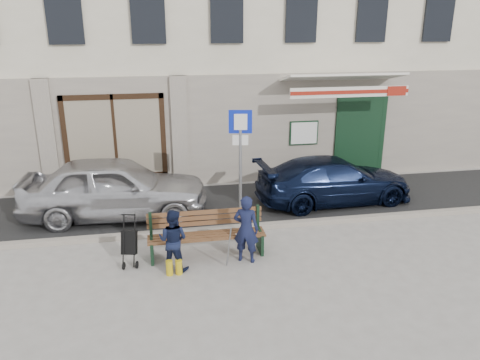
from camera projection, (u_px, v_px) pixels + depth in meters
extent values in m
plane|color=#9E9991|center=(266.00, 259.00, 9.55)|extent=(80.00, 80.00, 0.00)
cube|color=#282828|center=(239.00, 204.00, 12.44)|extent=(60.00, 3.20, 0.01)
cube|color=#9E9384|center=(251.00, 227.00, 10.93)|extent=(60.00, 0.18, 0.12)
cube|color=beige|center=(211.00, 10.00, 15.87)|extent=(20.00, 7.00, 10.00)
cube|color=#9E9384|center=(228.00, 130.00, 13.66)|extent=(20.00, 0.12, 3.20)
cube|color=maroon|center=(115.00, 136.00, 13.19)|extent=(2.50, 0.12, 2.00)
cube|color=black|center=(360.00, 135.00, 14.38)|extent=(1.60, 0.10, 2.60)
cube|color=black|center=(353.00, 135.00, 14.85)|extent=(1.25, 0.90, 2.40)
cube|color=white|center=(304.00, 133.00, 14.00)|extent=(0.80, 0.03, 0.65)
cube|color=white|center=(339.00, 78.00, 13.42)|extent=(3.40, 1.72, 0.42)
cube|color=white|center=(350.00, 92.00, 12.71)|extent=(3.40, 0.05, 0.28)
cube|color=maroon|center=(351.00, 92.00, 12.68)|extent=(3.40, 0.02, 0.10)
imported|color=silver|center=(115.00, 188.00, 11.44)|extent=(4.59, 2.11, 1.52)
imported|color=black|center=(334.00, 180.00, 12.46)|extent=(4.29, 1.97, 1.21)
cylinder|color=gray|center=(240.00, 173.00, 10.62)|extent=(0.07, 0.07, 2.69)
cube|color=#0C1FAB|center=(240.00, 122.00, 10.24)|extent=(0.51, 0.12, 0.52)
cube|color=white|center=(241.00, 122.00, 10.21)|extent=(0.29, 0.07, 0.35)
cube|color=white|center=(240.00, 140.00, 10.38)|extent=(0.35, 0.09, 0.23)
cube|color=brown|center=(207.00, 236.00, 9.57)|extent=(2.40, 0.50, 0.04)
cube|color=brown|center=(205.00, 217.00, 9.74)|extent=(2.40, 0.10, 0.36)
cube|color=#15311E|center=(152.00, 250.00, 9.45)|extent=(0.06, 0.50, 0.45)
cube|color=#15311E|center=(260.00, 241.00, 9.83)|extent=(0.06, 0.50, 0.45)
cube|color=white|center=(244.00, 234.00, 9.60)|extent=(0.34, 0.25, 0.11)
cylinder|color=gray|center=(229.00, 247.00, 8.99)|extent=(0.07, 0.34, 0.96)
cylinder|color=gold|center=(169.00, 268.00, 8.93)|extent=(0.13, 0.13, 0.30)
cylinder|color=gold|center=(179.00, 267.00, 8.96)|extent=(0.13, 0.13, 0.30)
imported|color=#141937|center=(246.00, 229.00, 9.29)|extent=(0.60, 0.52, 1.40)
imported|color=#131934|center=(173.00, 240.00, 9.01)|extent=(0.74, 0.68, 1.24)
cylinder|color=black|center=(124.00, 266.00, 9.15)|extent=(0.07, 0.15, 0.15)
cylinder|color=black|center=(137.00, 265.00, 9.19)|extent=(0.07, 0.15, 0.15)
cube|color=black|center=(129.00, 242.00, 9.24)|extent=(0.35, 0.33, 0.50)
cylinder|color=black|center=(127.00, 215.00, 9.19)|extent=(0.27, 0.09, 0.02)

